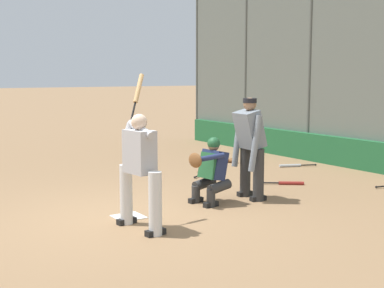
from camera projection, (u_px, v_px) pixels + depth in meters
ground_plane at (129, 217)px, 7.96m from camera, size 160.00×160.00×0.00m
home_plate_marker at (129, 217)px, 7.96m from camera, size 0.43×0.43×0.01m
batter_at_plate at (140, 167)px, 7.23m from camera, size 1.05×0.57×2.12m
catcher_behind_plate at (210, 169)px, 8.74m from camera, size 0.60×0.70×1.10m
umpire_home at (250, 145)px, 9.03m from camera, size 0.70×0.47×1.73m
spare_bat_near_backstop at (288, 183)px, 10.29m from camera, size 0.55×0.71×0.07m
spare_bat_by_padding at (205, 173)px, 11.37m from camera, size 0.53×0.76×0.07m
spare_bat_third_base_side at (293, 165)px, 12.28m from camera, size 0.39×0.85×0.07m
fielding_glove_on_dirt at (232, 160)px, 12.87m from camera, size 0.31×0.23×0.11m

